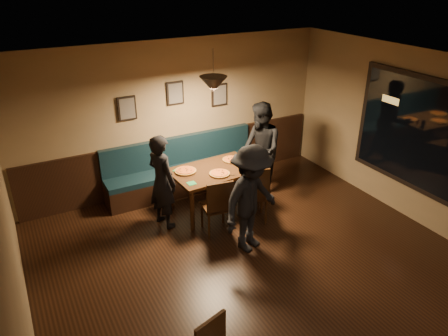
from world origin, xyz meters
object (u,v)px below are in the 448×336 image
(booth_bench, at_px, (184,167))
(diner_right, at_px, (261,150))
(soda_glass, at_px, (253,164))
(tabasco_bottle, at_px, (242,162))
(diner_front, at_px, (251,199))
(chair_near_right, at_px, (253,192))
(dining_table, at_px, (214,189))
(diner_left, at_px, (162,181))
(chair_near_left, at_px, (216,205))

(booth_bench, height_order, diner_right, diner_right)
(soda_glass, distance_m, tabasco_bottle, 0.22)
(diner_front, bearing_deg, chair_near_right, 34.95)
(booth_bench, relative_size, dining_table, 2.07)
(diner_left, bearing_deg, tabasco_bottle, -109.33)
(chair_near_left, height_order, chair_near_right, chair_near_right)
(diner_front, height_order, soda_glass, diner_front)
(chair_near_left, height_order, diner_front, diner_front)
(booth_bench, xyz_separation_m, chair_near_right, (0.58, -1.51, 0.02))
(tabasco_bottle, bearing_deg, chair_near_right, -101.34)
(chair_near_right, xyz_separation_m, diner_right, (0.64, 0.77, 0.35))
(chair_near_right, bearing_deg, tabasco_bottle, 101.50)
(booth_bench, distance_m, dining_table, 0.92)
(diner_right, distance_m, tabasco_bottle, 0.58)
(dining_table, xyz_separation_m, diner_right, (1.04, 0.16, 0.49))
(chair_near_left, bearing_deg, booth_bench, 94.23)
(booth_bench, distance_m, chair_near_left, 1.53)
(booth_bench, height_order, chair_near_right, chair_near_right)
(booth_bench, distance_m, diner_right, 1.47)
(booth_bench, relative_size, diner_front, 1.79)
(dining_table, height_order, diner_left, diner_left)
(diner_front, distance_m, soda_glass, 1.18)
(diner_left, relative_size, diner_front, 0.94)
(booth_bench, height_order, soda_glass, booth_bench)
(chair_near_left, distance_m, diner_left, 0.95)
(booth_bench, distance_m, tabasco_bottle, 1.24)
(diner_right, bearing_deg, diner_left, -73.63)
(chair_near_left, distance_m, diner_front, 0.77)
(diner_right, relative_size, diner_front, 1.04)
(soda_glass, xyz_separation_m, tabasco_bottle, (-0.09, 0.20, -0.02))
(chair_near_right, xyz_separation_m, diner_left, (-1.36, 0.58, 0.27))
(diner_front, bearing_deg, soda_glass, 35.97)
(booth_bench, bearing_deg, chair_near_right, -68.89)
(diner_front, xyz_separation_m, soda_glass, (0.65, 0.99, 0.02))
(chair_near_right, bearing_deg, chair_near_left, -155.76)
(soda_glass, bearing_deg, diner_front, -123.04)
(diner_right, bearing_deg, diner_front, -26.21)
(booth_bench, relative_size, diner_left, 1.89)
(dining_table, xyz_separation_m, diner_left, (-0.96, -0.03, 0.40))
(soda_glass, bearing_deg, tabasco_bottle, 115.09)
(diner_front, xyz_separation_m, tabasco_bottle, (0.55, 1.19, -0.00))
(booth_bench, relative_size, tabasco_bottle, 24.70)
(chair_near_left, xyz_separation_m, diner_front, (0.25, -0.64, 0.35))
(tabasco_bottle, bearing_deg, chair_near_left, -145.23)
(dining_table, height_order, chair_near_left, chair_near_left)
(diner_left, height_order, diner_front, diner_front)
(diner_front, relative_size, soda_glass, 10.55)
(dining_table, height_order, chair_near_right, chair_near_right)
(dining_table, relative_size, chair_near_left, 1.49)
(diner_left, height_order, tabasco_bottle, diner_left)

